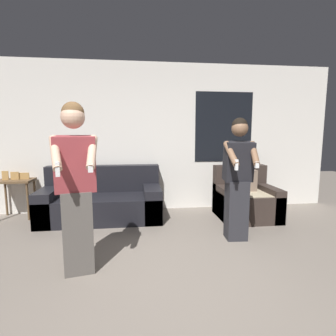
% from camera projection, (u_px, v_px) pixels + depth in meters
% --- Properties ---
extents(ground_plane, '(14.00, 14.00, 0.00)m').
position_uv_depth(ground_plane, '(185.00, 308.00, 2.18)').
color(ground_plane, slate).
extents(wall_back, '(6.68, 0.07, 2.70)m').
position_uv_depth(wall_back, '(157.00, 138.00, 4.86)').
color(wall_back, silver).
rests_on(wall_back, ground_plane).
extents(couch, '(1.95, 0.90, 0.87)m').
position_uv_depth(couch, '(102.00, 201.00, 4.42)').
color(couch, black).
rests_on(couch, ground_plane).
extents(armchair, '(0.93, 0.86, 0.87)m').
position_uv_depth(armchair, '(245.00, 200.00, 4.48)').
color(armchair, '#332823').
rests_on(armchair, ground_plane).
extents(side_table, '(0.56, 0.39, 0.81)m').
position_uv_depth(side_table, '(16.00, 185.00, 4.42)').
color(side_table, brown).
rests_on(side_table, ground_plane).
extents(person_left, '(0.46, 0.52, 1.75)m').
position_uv_depth(person_left, '(76.00, 187.00, 2.63)').
color(person_left, '#56514C').
rests_on(person_left, ground_plane).
extents(person_right, '(0.43, 0.48, 1.64)m').
position_uv_depth(person_right, '(238.00, 178.00, 3.48)').
color(person_right, '#28282D').
rests_on(person_right, ground_plane).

